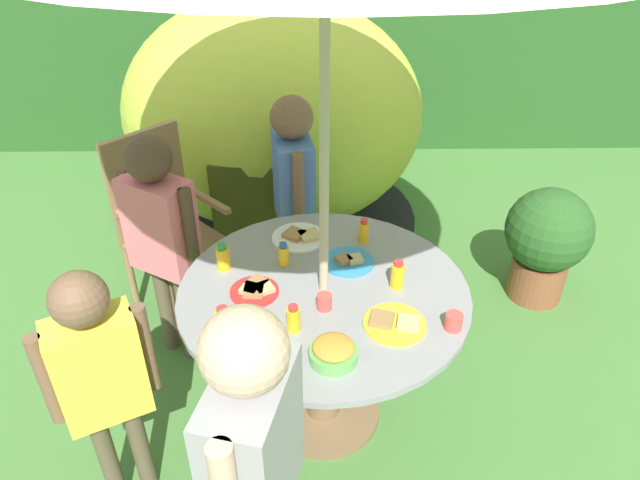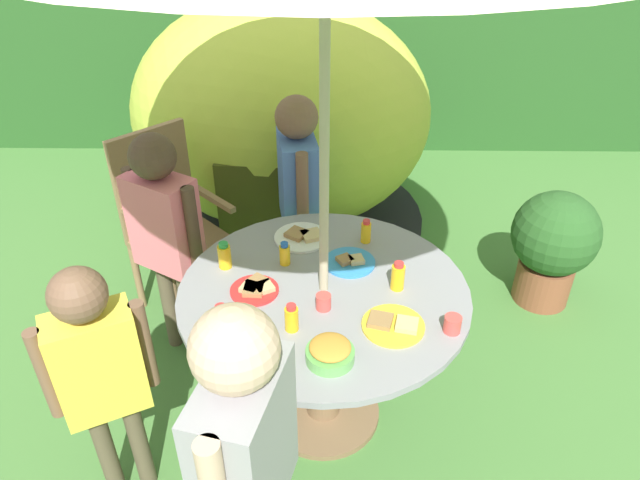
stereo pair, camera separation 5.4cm
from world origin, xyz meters
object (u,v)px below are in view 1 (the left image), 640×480
juice_bottle_mid_right (398,275)px  cup_far (454,322)px  plate_front_edge (349,261)px  plate_center_back (394,323)px  child_in_blue_shirt (293,181)px  garden_table (323,327)px  child_in_grey_shirt (254,448)px  potted_plant (546,239)px  cup_near (324,302)px  plate_center_front (255,290)px  juice_bottle_far_left (223,257)px  dome_tent (273,117)px  juice_bottle_near_left (364,231)px  juice_bottle_near_right (284,255)px  juice_bottle_far_right (293,319)px  child_in_yellow_shirt (99,368)px  wooden_chair (164,220)px  juice_bottle_back_edge (224,322)px  snack_bowl (333,352)px  plate_mid_left (300,237)px  child_in_pink_shirt (160,225)px

juice_bottle_mid_right → cup_far: size_ratio=1.93×
plate_front_edge → plate_center_back: size_ratio=0.93×
child_in_blue_shirt → cup_far: bearing=20.2°
garden_table → child_in_grey_shirt: (-0.21, -0.83, 0.31)m
potted_plant → cup_near: size_ratio=11.18×
plate_center_front → juice_bottle_far_left: (-0.14, 0.16, 0.04)m
dome_tent → juice_bottle_near_left: bearing=-67.7°
juice_bottle_near_right → juice_bottle_far_right: 0.41m
child_in_grey_shirt → juice_bottle_mid_right: 0.98m
child_in_yellow_shirt → cup_far: size_ratio=17.28×
juice_bottle_near_left → cup_far: size_ratio=1.73×
wooden_chair → juice_bottle_mid_right: wooden_chair is taller
wooden_chair → juice_bottle_back_edge: size_ratio=8.29×
garden_table → plate_front_edge: plate_front_edge is taller
child_in_blue_shirt → cup_near: (0.14, -0.95, -0.02)m
child_in_yellow_shirt → juice_bottle_near_left: 1.23m
wooden_chair → child_in_blue_shirt: size_ratio=0.83×
juice_bottle_near_right → juice_bottle_far_left: size_ratio=0.88×
juice_bottle_mid_right → garden_table: bearing=-178.3°
garden_table → dome_tent: 1.86m
garden_table → dome_tent: bearing=99.4°
plate_front_edge → juice_bottle_far_left: juice_bottle_far_left is taller
child_in_grey_shirt → juice_bottle_far_left: bearing=26.4°
child_in_yellow_shirt → child_in_grey_shirt: size_ratio=0.84×
potted_plant → dome_tent: bearing=149.3°
cup_far → garden_table: bearing=152.9°
snack_bowl → juice_bottle_back_edge: 0.42m
child_in_yellow_shirt → juice_bottle_mid_right: child_in_yellow_shirt is taller
plate_front_edge → cup_far: (0.36, -0.42, 0.02)m
juice_bottle_back_edge → cup_far: juice_bottle_back_edge is taller
child_in_blue_shirt → plate_mid_left: (0.04, -0.46, -0.04)m
plate_center_front → juice_bottle_far_left: juice_bottle_far_left is taller
child_in_grey_shirt → plate_center_back: bearing=-23.6°
child_in_blue_shirt → child_in_grey_shirt: child_in_grey_shirt is taller
child_in_grey_shirt → snack_bowl: bearing=-14.4°
garden_table → cup_near: bearing=-91.4°
garden_table → child_in_yellow_shirt: child_in_yellow_shirt is taller
plate_center_back → juice_bottle_near_right: 0.58m
child_in_yellow_shirt → cup_near: bearing=-7.3°
snack_bowl → juice_bottle_far_left: (-0.45, 0.54, 0.02)m
dome_tent → plate_mid_left: bearing=-78.2°
garden_table → juice_bottle_near_left: (0.19, 0.35, 0.26)m
child_in_blue_shirt → child_in_pink_shirt: child_in_blue_shirt is taller
child_in_yellow_shirt → cup_far: bearing=-19.5°
child_in_blue_shirt → plate_center_front: child_in_blue_shirt is taller
child_in_pink_shirt → dome_tent: bearing=102.5°
plate_front_edge → juice_bottle_far_right: (-0.23, -0.41, 0.04)m
juice_bottle_far_right → snack_bowl: bearing=-47.8°
plate_mid_left → juice_bottle_far_left: bearing=-145.0°
wooden_chair → plate_center_back: (1.11, -1.07, 0.20)m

